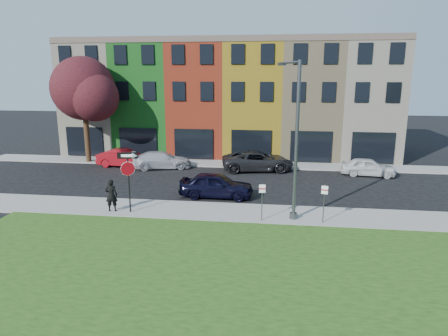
# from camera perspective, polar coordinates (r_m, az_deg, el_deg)

# --- Properties ---
(ground) EXTENTS (120.00, 120.00, 0.00)m
(ground) POSITION_cam_1_polar(r_m,az_deg,el_deg) (19.07, 0.65, -9.61)
(ground) COLOR black
(ground) RESTS_ON ground
(sidewalk_near) EXTENTS (40.00, 3.00, 0.12)m
(sidewalk_near) POSITION_cam_1_polar(r_m,az_deg,el_deg) (21.73, 6.88, -6.61)
(sidewalk_near) COLOR gray
(sidewalk_near) RESTS_ON ground
(sidewalk_far) EXTENTS (40.00, 2.40, 0.12)m
(sidewalk_far) POSITION_cam_1_polar(r_m,az_deg,el_deg) (33.65, -1.36, 0.65)
(sidewalk_far) COLOR gray
(sidewalk_far) RESTS_ON ground
(rowhouse_block) EXTENTS (30.00, 10.12, 10.00)m
(rowhouse_block) POSITION_cam_1_polar(r_m,az_deg,el_deg) (38.98, 0.75, 9.70)
(rowhouse_block) COLOR beige
(rowhouse_block) RESTS_ON ground
(stop_sign) EXTENTS (1.04, 0.20, 3.29)m
(stop_sign) POSITION_cam_1_polar(r_m,az_deg,el_deg) (21.75, -13.55, -0.28)
(stop_sign) COLOR black
(stop_sign) RESTS_ON sidewalk_near
(man) EXTENTS (0.80, 0.65, 1.78)m
(man) POSITION_cam_1_polar(r_m,az_deg,el_deg) (22.50, -15.79, -3.78)
(man) COLOR black
(man) RESTS_ON sidewalk_near
(sedan_near) EXTENTS (1.95, 4.56, 1.53)m
(sedan_near) POSITION_cam_1_polar(r_m,az_deg,el_deg) (24.53, -1.11, -2.45)
(sedan_near) COLOR black
(sedan_near) RESTS_ON ground
(parked_car_red) EXTENTS (1.99, 4.54, 1.44)m
(parked_car_red) POSITION_cam_1_polar(r_m,az_deg,el_deg) (33.66, -14.06, 1.40)
(parked_car_red) COLOR maroon
(parked_car_red) RESTS_ON ground
(parked_car_silver) EXTENTS (4.61, 5.82, 1.37)m
(parked_car_silver) POSITION_cam_1_polar(r_m,az_deg,el_deg) (32.44, -8.91, 1.14)
(parked_car_silver) COLOR #BBBAC0
(parked_car_silver) RESTS_ON ground
(parked_car_dark) EXTENTS (4.51, 6.46, 1.55)m
(parked_car_dark) POSITION_cam_1_polar(r_m,az_deg,el_deg) (31.41, 4.83, 1.02)
(parked_car_dark) COLOR black
(parked_car_dark) RESTS_ON ground
(parked_car_white) EXTENTS (2.50, 4.28, 1.33)m
(parked_car_white) POSITION_cam_1_polar(r_m,az_deg,el_deg) (31.60, 19.90, 0.14)
(parked_car_white) COLOR silver
(parked_car_white) RESTS_ON ground
(street_lamp) EXTENTS (1.25, 2.43, 7.96)m
(street_lamp) POSITION_cam_1_polar(r_m,az_deg,el_deg) (20.31, 10.06, 3.77)
(street_lamp) COLOR #4C4E51
(street_lamp) RESTS_ON sidewalk_near
(parking_sign_a) EXTENTS (0.32, 0.09, 1.97)m
(parking_sign_a) POSITION_cam_1_polar(r_m,az_deg,el_deg) (20.27, 5.46, -4.16)
(parking_sign_a) COLOR #4C4E51
(parking_sign_a) RESTS_ON sidewalk_near
(parking_sign_b) EXTENTS (0.32, 0.11, 1.99)m
(parking_sign_b) POSITION_cam_1_polar(r_m,az_deg,el_deg) (20.50, 14.11, -4.26)
(parking_sign_b) COLOR #4C4E51
(parking_sign_b) RESTS_ON sidewalk_near
(tree_purple) EXTENTS (6.24, 5.46, 8.74)m
(tree_purple) POSITION_cam_1_polar(r_m,az_deg,el_deg) (35.43, -19.27, 10.45)
(tree_purple) COLOR black
(tree_purple) RESTS_ON sidewalk_far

